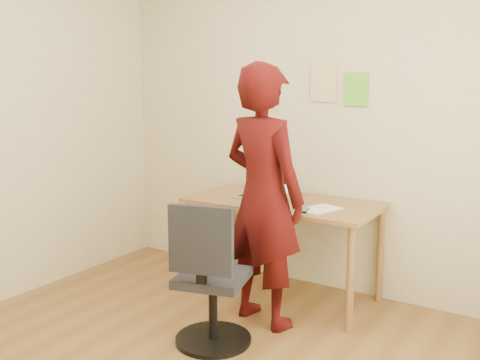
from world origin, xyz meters
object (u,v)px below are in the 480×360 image
Objects in this scene: laptop at (264,191)px; office_chair at (209,285)px; phone at (303,210)px; desk at (283,212)px; person at (263,197)px.

office_chair is at bearing -71.90° from laptop.
laptop is 2.79× the size of phone.
office_chair is at bearing -89.94° from desk.
person is (0.26, -0.46, 0.07)m from laptop.
person reaches higher than laptop.
laptop reaches higher than desk.
person reaches higher than desk.
person is at bearing -52.58° from laptop.
laptop reaches higher than office_chair.
person is at bearing -141.61° from phone.
laptop is at bearing 176.08° from desk.
phone is at bearing -38.36° from desk.
phone is 0.16× the size of office_chair.
laptop is at bearing 137.22° from phone.
person reaches higher than phone.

